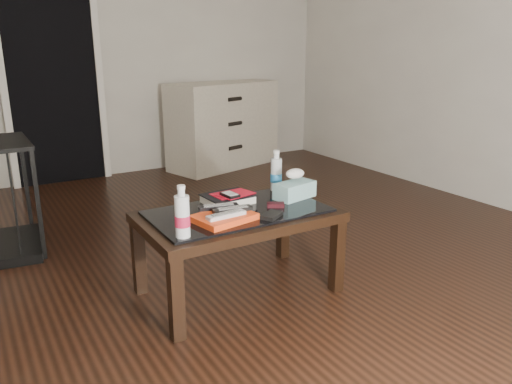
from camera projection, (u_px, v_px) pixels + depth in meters
ground at (213, 264)px, 3.03m from camera, size 5.00×5.00×0.00m
doorway at (52, 74)px, 4.57m from camera, size 0.90×0.08×2.07m
coffee_table at (238, 222)px, 2.60m from camera, size 1.00×0.60×0.46m
dresser at (223, 125)px, 5.35m from camera, size 1.29×0.80×0.90m
magazines at (224, 217)px, 2.43m from camera, size 0.31×0.26×0.03m
remote_silver at (226, 215)px, 2.38m from camera, size 0.20×0.06×0.02m
remote_black_front at (233, 209)px, 2.46m from camera, size 0.20×0.08×0.02m
remote_black_back at (218, 206)px, 2.51m from camera, size 0.21×0.10×0.02m
textbook at (228, 199)px, 2.69m from camera, size 0.26×0.21×0.05m
dvd_mailers at (230, 194)px, 2.69m from camera, size 0.20×0.15×0.01m
ipod at (230, 195)px, 2.64m from camera, size 0.07×0.11×0.02m
flip_phone at (276, 205)px, 2.63m from camera, size 0.10×0.09×0.02m
wallet at (272, 215)px, 2.47m from camera, size 0.14×0.12×0.02m
water_bottle_left at (182, 211)px, 2.19m from camera, size 0.08×0.08×0.24m
water_bottle_right at (276, 170)px, 2.90m from camera, size 0.07×0.07×0.24m
tissue_box at (295, 190)px, 2.77m from camera, size 0.25×0.16×0.09m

